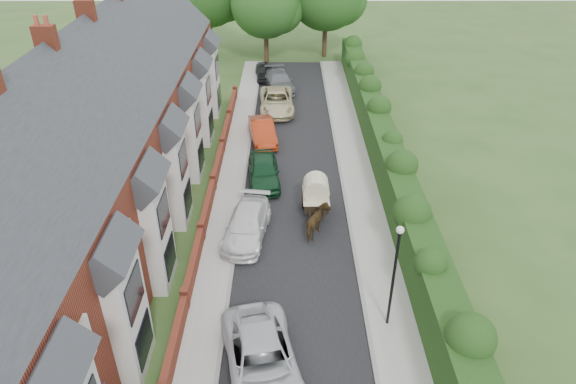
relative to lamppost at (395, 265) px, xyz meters
name	(u,v)px	position (x,y,z in m)	size (l,w,h in m)	color
road	(294,228)	(-3.90, 7.00, -3.29)	(6.00, 58.00, 0.02)	black
pavement_hedge_side	(369,228)	(0.20, 7.00, -3.24)	(2.20, 58.00, 0.12)	#9C9994
pavement_house_side	(223,228)	(-7.75, 7.00, -3.24)	(1.70, 58.00, 0.12)	#9C9994
kerb_hedge_side	(350,228)	(-0.85, 7.00, -3.23)	(0.18, 58.00, 0.13)	gray
kerb_house_side	(238,228)	(-6.95, 7.00, -3.23)	(0.18, 58.00, 0.13)	gray
hedge	(406,204)	(2.00, 7.00, -1.70)	(2.10, 58.00, 2.85)	black
terrace_row	(80,166)	(-14.27, 5.98, 1.18)	(9.05, 40.50, 11.50)	maroon
garden_wall_row	(202,233)	(-8.75, 6.00, -2.84)	(0.35, 40.35, 1.10)	maroon
lamppost	(395,265)	(0.00, 0.00, 0.00)	(0.32, 0.32, 5.16)	black
tree_far_left	(269,4)	(-6.05, 36.08, 2.41)	(7.14, 6.80, 9.29)	#332316
car_silver_b	(262,361)	(-5.21, -2.60, -2.50)	(2.65, 5.75, 1.60)	silver
car_white	(247,225)	(-6.40, 6.31, -2.57)	(2.04, 5.02, 1.46)	white
car_green	(264,171)	(-5.74, 11.97, -2.50)	(1.89, 4.70, 1.60)	#11391E
car_red	(262,131)	(-6.05, 17.80, -2.54)	(1.60, 4.59, 1.51)	#9F2D11
car_beige	(277,101)	(-5.14, 23.40, -2.49)	(2.67, 5.80, 1.61)	beige
car_grey	(279,81)	(-5.00, 28.29, -2.54)	(2.13, 5.24, 1.52)	slate
car_black	(265,72)	(-6.40, 31.07, -2.61)	(1.63, 4.06, 1.38)	black
horse	(318,223)	(-2.68, 6.38, -2.46)	(0.90, 1.98, 1.67)	#422F18
horse_cart	(316,192)	(-2.68, 8.51, -1.92)	(1.51, 3.33, 2.40)	black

